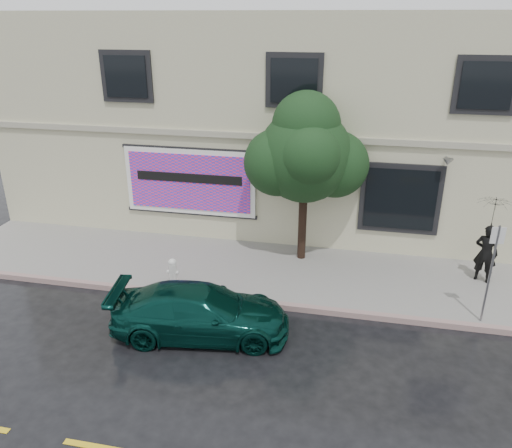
% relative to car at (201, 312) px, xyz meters
% --- Properties ---
extents(ground, '(90.00, 90.00, 0.00)m').
position_rel_car_xyz_m(ground, '(1.36, -0.06, -0.59)').
color(ground, black).
rests_on(ground, ground).
extents(sidewalk, '(20.00, 3.50, 0.15)m').
position_rel_car_xyz_m(sidewalk, '(1.36, 3.19, -0.52)').
color(sidewalk, gray).
rests_on(sidewalk, ground).
extents(curb, '(20.00, 0.18, 0.16)m').
position_rel_car_xyz_m(curb, '(1.36, 1.44, -0.52)').
color(curb, slate).
rests_on(curb, ground).
extents(building, '(20.00, 8.12, 7.00)m').
position_rel_car_xyz_m(building, '(1.37, 8.94, 2.91)').
color(building, '#BCBB97').
rests_on(building, ground).
extents(billboard, '(4.30, 0.16, 2.20)m').
position_rel_car_xyz_m(billboard, '(-1.84, 4.86, 1.46)').
color(billboard, white).
rests_on(billboard, ground).
extents(car, '(4.28, 2.36, 1.18)m').
position_rel_car_xyz_m(car, '(0.00, 0.00, 0.00)').
color(car, '#08322C').
rests_on(car, ground).
extents(pedestrian, '(0.70, 0.60, 1.64)m').
position_rel_car_xyz_m(pedestrian, '(6.83, 3.74, 0.38)').
color(pedestrian, black).
rests_on(pedestrian, sidewalk).
extents(umbrella, '(1.11, 1.11, 0.73)m').
position_rel_car_xyz_m(umbrella, '(6.83, 3.74, 1.56)').
color(umbrella, black).
rests_on(umbrella, pedestrian).
extents(street_tree, '(2.62, 2.62, 4.44)m').
position_rel_car_xyz_m(street_tree, '(1.83, 4.14, 2.68)').
color(street_tree, black).
rests_on(street_tree, sidewalk).
extents(fire_hydrant, '(0.32, 0.30, 0.77)m').
position_rel_car_xyz_m(fire_hydrant, '(-1.35, 1.80, -0.07)').
color(fire_hydrant, silver).
rests_on(fire_hydrant, sidewalk).
extents(sign_pole, '(0.30, 0.05, 2.47)m').
position_rel_car_xyz_m(sign_pole, '(6.43, 1.64, 1.05)').
color(sign_pole, gray).
rests_on(sign_pole, sidewalk).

